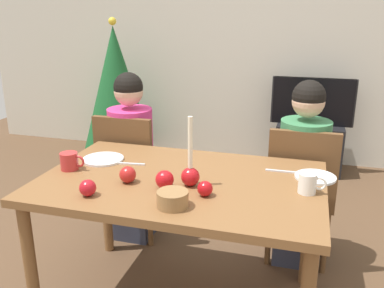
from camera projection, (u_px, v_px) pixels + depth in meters
back_wall at (256, 36)px, 4.27m from camera, size 6.40×0.10×2.60m
dining_table at (181, 194)px, 2.08m from camera, size 1.40×0.90×0.75m
chair_left at (130, 169)px, 2.83m from camera, size 0.40×0.40×0.90m
chair_right at (301, 188)px, 2.53m from camera, size 0.40×0.40×0.90m
person_left_child at (132, 160)px, 2.84m from camera, size 0.30×0.30×1.17m
person_right_child at (302, 177)px, 2.54m from camera, size 0.30×0.30×1.17m
tv_stand at (308, 147)px, 4.15m from camera, size 0.64×0.40×0.48m
tv at (313, 101)px, 4.01m from camera, size 0.79×0.05×0.46m
christmas_tree at (116, 88)px, 4.33m from camera, size 0.73×0.73×1.49m
candle_centerpiece at (190, 172)px, 1.96m from camera, size 0.09×0.09×0.34m
plate_left at (103, 159)px, 2.31m from camera, size 0.23×0.23×0.01m
plate_right at (315, 177)px, 2.06m from camera, size 0.20×0.20×0.01m
mug_left at (70, 161)px, 2.16m from camera, size 0.14×0.09×0.09m
mug_right at (308, 183)px, 1.88m from camera, size 0.13×0.08×0.09m
fork_left at (129, 164)px, 2.25m from camera, size 0.18×0.04×0.01m
fork_right at (283, 171)px, 2.14m from camera, size 0.18×0.02×0.01m
bowl_walnuts at (173, 199)px, 1.75m from camera, size 0.14×0.14×0.07m
apple_near_candle at (165, 179)px, 1.93m from camera, size 0.09×0.09×0.09m
apple_by_left_plate at (88, 188)px, 1.85m from camera, size 0.08×0.08×0.08m
apple_by_right_mug at (205, 189)px, 1.85m from camera, size 0.07×0.07×0.07m
apple_far_edge at (128, 175)px, 2.00m from camera, size 0.08×0.08×0.08m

